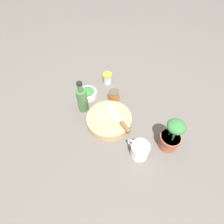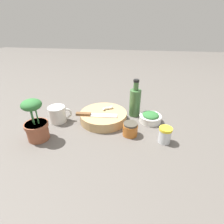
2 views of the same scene
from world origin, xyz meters
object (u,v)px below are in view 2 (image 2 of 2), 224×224
Objects in this scene: spice_jar at (165,135)px; potted_herb at (36,123)px; garlic_cloves at (108,108)px; oil_bottle at (135,102)px; honey_jar at (130,129)px; chef_knife at (94,115)px; coffee_mug at (58,114)px; cutting_board at (103,117)px; herb_bowl at (150,117)px.

potted_herb is at bearing 5.72° from spice_jar.
potted_herb is (0.29, 0.24, 0.03)m from garlic_cloves.
garlic_cloves is 0.27× the size of oil_bottle.
garlic_cloves is at bearing -32.84° from spice_jar.
chef_knife is at bearing -20.36° from honey_jar.
spice_jar is 0.35× the size of oil_bottle.
garlic_cloves is 0.16m from oil_bottle.
honey_jar is 0.36× the size of potted_herb.
cutting_board is at bearing -169.61° from coffee_mug.
garlic_cloves reaches higher than honey_jar.
potted_herb reaches higher than cutting_board.
cutting_board is 0.34m from potted_herb.
honey_jar is at bearing -12.15° from spice_jar.
oil_bottle is (-0.01, -0.20, 0.05)m from honey_jar.
honey_jar is at bearing 53.55° from herb_bowl.
cutting_board is at bearing 65.53° from garlic_cloves.
oil_bottle is (0.09, -0.06, 0.06)m from herb_bowl.
coffee_mug is 0.60× the size of potted_herb.
honey_jar is at bearing 130.93° from garlic_cloves.
potted_herb is (0.42, 0.09, 0.05)m from honey_jar.
cutting_board is 2.11× the size of herb_bowl.
herb_bowl is at bearing -156.28° from potted_herb.
garlic_cloves is at bearing -161.85° from coffee_mug.
cutting_board is 1.18× the size of oil_bottle.
oil_bottle reaches higher than garlic_cloves.
coffee_mug is at bearing -99.77° from potted_herb.
herb_bowl is 0.18m from spice_jar.
cutting_board is 0.06m from garlic_cloves.
herb_bowl is 0.56× the size of oil_bottle.
spice_jar is at bearing 147.16° from garlic_cloves.
garlic_cloves is 0.34m from spice_jar.
chef_knife is 1.82× the size of herb_bowl.
cutting_board is 0.19m from honey_jar.
garlic_cloves is (-0.02, -0.04, 0.03)m from cutting_board.
herb_bowl is 0.57m from potted_herb.
chef_knife is 1.80× the size of coffee_mug.
spice_jar is 0.28m from oil_bottle.
potted_herb is (0.52, 0.23, 0.06)m from herb_bowl.
potted_herb is at bearing 34.00° from oil_bottle.
coffee_mug is (0.24, 0.04, 0.02)m from cutting_board.
oil_bottle is at bearing -35.75° from herb_bowl.
herb_bowl is (-0.23, 0.02, -0.03)m from garlic_cloves.
herb_bowl is 0.12m from oil_bottle.
honey_jar is at bearing 86.07° from oil_bottle.
honey_jar is 0.43m from potted_herb.
herb_bowl is 1.59× the size of spice_jar.
chef_knife is 0.20m from coffee_mug.
potted_herb is (0.43, 0.29, -0.00)m from oil_bottle.
chef_knife is 0.30m from herb_bowl.
chef_knife is at bearing -16.77° from spice_jar.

